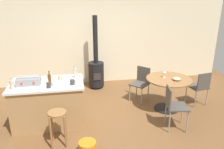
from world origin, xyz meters
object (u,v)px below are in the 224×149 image
kitchen_island (49,103)px  folding_chair_far (174,104)px  cup_0 (60,78)px  wood_stove (96,70)px  folding_chair_left (200,86)px  bottle_2 (12,83)px  cup_1 (50,76)px  folding_chair_near (141,81)px  plastic_bucket (88,149)px  wooden_stool (58,121)px  dining_table (168,86)px  wine_glass (164,73)px  serving_bowl (177,79)px  cup_2 (49,85)px  cup_3 (72,82)px  bottle_0 (75,73)px  bottle_3 (12,84)px  toolbox (29,81)px  bottle_1 (50,79)px

kitchen_island → folding_chair_far: 2.50m
cup_0 → wood_stove: bearing=61.1°
folding_chair_far → folding_chair_left: folding_chair_far is taller
bottle_2 → cup_1: size_ratio=1.47×
folding_chair_near → cup_1: (-2.13, -0.48, 0.45)m
folding_chair_near → plastic_bucket: folding_chair_near is taller
wooden_stool → cup_0: (0.04, 0.88, 0.48)m
dining_table → cup_1: (-2.59, 0.11, 0.37)m
folding_chair_near → plastic_bucket: (-1.48, -1.88, -0.37)m
dining_table → wood_stove: wood_stove is taller
wine_glass → kitchen_island: bearing=-175.1°
dining_table → plastic_bucket: dining_table is taller
folding_chair_left → serving_bowl: bearing=-164.0°
cup_2 → cup_3: (0.43, 0.08, -0.00)m
bottle_0 → plastic_bucket: size_ratio=1.02×
folding_chair_left → bottle_0: bottle_0 is taller
cup_0 → cup_2: (-0.19, -0.38, 0.01)m
wood_stove → bottle_3: wood_stove is taller
wooden_stool → bottle_0: bottle_0 is taller
kitchen_island → cup_2: (0.07, -0.27, 0.50)m
cup_1 → plastic_bucket: 1.75m
wooden_stool → plastic_bucket: bearing=-39.0°
bottle_3 → folding_chair_left: bearing=5.9°
cup_2 → cup_3: size_ratio=0.95×
folding_chair_near → bottle_2: size_ratio=4.62×
cup_1 → cup_3: 0.64m
toolbox → cup_3: (0.83, -0.16, -0.03)m
wooden_stool → bottle_0: (0.35, 0.95, 0.55)m
dining_table → wood_stove: size_ratio=0.50×
bottle_0 → cup_3: size_ratio=2.40×
kitchen_island → cup_1: cup_1 is taller
wood_stove → bottle_2: wood_stove is taller
folding_chair_left → folding_chair_far: bearing=-141.4°
bottle_1 → plastic_bucket: bottle_1 is taller
dining_table → bottle_3: size_ratio=4.39×
cup_3 → cup_1: bearing=136.4°
dining_table → toolbox: (-2.96, -0.16, 0.39)m
bottle_1 → cup_3: bearing=-13.9°
folding_chair_far → wine_glass: wine_glass is taller
serving_bowl → folding_chair_far: bearing=-117.8°
serving_bowl → plastic_bucket: (-2.06, -1.16, -0.67)m
bottle_0 → wine_glass: (1.99, 0.04, -0.14)m
toolbox → cup_1: bearing=37.2°
folding_chair_near → bottle_2: bottle_2 is taller
bottle_3 → toolbox: bearing=35.6°
cup_3 → wood_stove: bearing=71.2°
bottle_1 → bottle_3: bearing=-168.9°
dining_table → folding_chair_left: (0.84, 0.07, -0.09)m
folding_chair_left → cup_2: size_ratio=7.27×
plastic_bucket → folding_chair_left: bearing=26.1°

